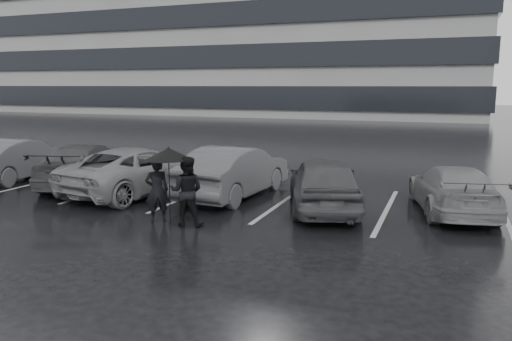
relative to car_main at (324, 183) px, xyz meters
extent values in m
plane|color=black|center=(-1.86, -1.99, -0.71)|extent=(160.00, 160.00, 0.00)
cube|color=black|center=(-23.86, 46.01, 1.29)|extent=(60.60, 25.60, 2.20)
cube|color=black|center=(-23.86, 46.01, 5.29)|extent=(60.60, 25.60, 2.20)
cube|color=black|center=(-23.86, 46.01, 9.29)|extent=(60.60, 25.60, 2.20)
imported|color=black|center=(0.00, 0.00, 0.00)|extent=(2.90, 4.47, 1.42)
imported|color=#2A292C|center=(-2.77, 0.62, 0.03)|extent=(1.91, 4.58, 1.47)
imported|color=#505053|center=(-5.65, 0.04, -0.02)|extent=(3.02, 5.26, 1.38)
imported|color=black|center=(-7.81, 0.38, -0.03)|extent=(3.19, 5.03, 1.36)
imported|color=#2A292C|center=(-10.73, 0.42, -0.01)|extent=(1.89, 4.39, 1.41)
imported|color=#505053|center=(3.11, 0.91, -0.11)|extent=(2.55, 4.41, 1.20)
imported|color=black|center=(-3.41, -2.49, 0.04)|extent=(0.66, 0.61, 1.50)
imported|color=black|center=(-2.58, -2.56, 0.10)|extent=(0.91, 0.78, 1.61)
cylinder|color=black|center=(-3.02, -2.57, 0.07)|extent=(0.02, 0.02, 1.55)
cone|color=black|center=(-3.02, -2.57, 0.94)|extent=(1.07, 1.07, 0.27)
sphere|color=black|center=(-3.02, -2.57, 1.08)|extent=(0.05, 0.05, 0.05)
cube|color=#A6A6A8|center=(-9.66, 0.51, -0.71)|extent=(0.12, 5.00, 0.00)
cube|color=#A6A6A8|center=(-6.86, 0.51, -0.71)|extent=(0.12, 5.00, 0.00)
cube|color=#A6A6A8|center=(-4.06, 0.51, -0.71)|extent=(0.12, 5.00, 0.00)
cube|color=#A6A6A8|center=(-1.26, 0.51, -0.71)|extent=(0.12, 5.00, 0.00)
cube|color=#A6A6A8|center=(1.54, 0.51, -0.71)|extent=(0.12, 5.00, 0.00)
cube|color=#A6A6A8|center=(4.34, 0.51, -0.71)|extent=(0.12, 5.00, 0.00)
camera|label=1|loc=(2.89, -12.37, 2.48)|focal=35.00mm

